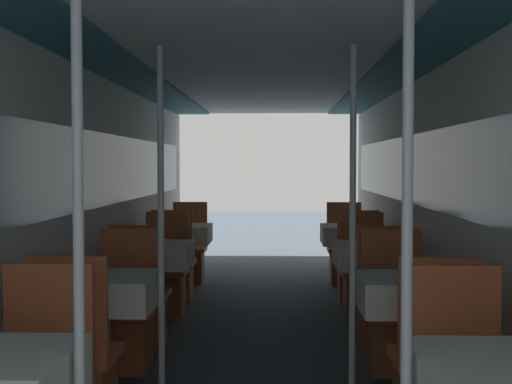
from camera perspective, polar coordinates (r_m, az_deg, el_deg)
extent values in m
cube|color=silver|center=(5.59, -13.67, -1.53)|extent=(0.05, 10.44, 2.17)
cube|color=#8CB2C6|center=(5.57, -13.58, 1.71)|extent=(0.03, 9.60, 0.61)
cube|color=silver|center=(5.53, 14.52, -1.58)|extent=(0.05, 10.44, 2.17)
cube|color=#8CB2C6|center=(5.51, 14.43, 1.70)|extent=(0.03, 9.60, 0.61)
cube|color=silver|center=(5.43, 0.35, 10.45)|extent=(2.71, 10.44, 0.04)
cube|color=#2D707F|center=(5.57, -11.32, 9.85)|extent=(0.49, 10.02, 0.03)
cube|color=#2D707F|center=(5.51, 12.13, 9.91)|extent=(0.49, 10.02, 0.03)
cube|color=#C66033|center=(3.56, -16.21, -9.80)|extent=(0.42, 0.04, 0.54)
cylinder|color=silver|center=(2.66, -14.00, -5.63)|extent=(0.04, 0.04, 2.17)
cylinder|color=#B7B7BC|center=(4.62, -12.09, -11.24)|extent=(0.08, 0.08, 0.72)
cube|color=#93704C|center=(4.55, -12.13, -6.71)|extent=(0.60, 0.60, 0.02)
cube|color=white|center=(4.56, -12.12, -7.80)|extent=(0.64, 0.64, 0.20)
cube|color=#C66033|center=(4.06, -14.10, -12.55)|extent=(0.42, 0.42, 0.05)
cube|color=#C66033|center=(3.82, -14.94, -8.98)|extent=(0.42, 0.04, 0.54)
cube|color=brown|center=(5.21, -10.52, -11.71)|extent=(0.36, 0.36, 0.39)
cube|color=#C66033|center=(5.16, -10.53, -9.33)|extent=(0.42, 0.42, 0.05)
cube|color=#C66033|center=(5.30, -10.11, -5.80)|extent=(0.42, 0.04, 0.54)
cylinder|color=silver|center=(4.43, -7.62, -2.45)|extent=(0.04, 0.04, 2.17)
cylinder|color=#4C4C51|center=(6.44, -8.13, -10.72)|extent=(0.31, 0.31, 0.01)
cylinder|color=#B7B7BC|center=(6.36, -8.15, -7.48)|extent=(0.08, 0.08, 0.72)
cube|color=#93704C|center=(6.31, -8.17, -4.18)|extent=(0.60, 0.60, 0.02)
cube|color=white|center=(6.32, -8.16, -4.97)|extent=(0.64, 0.64, 0.20)
cube|color=brown|center=(5.84, -9.13, -10.18)|extent=(0.36, 0.36, 0.39)
cube|color=#C66033|center=(5.79, -9.14, -8.05)|extent=(0.42, 0.42, 0.05)
cube|color=#C66033|center=(5.56, -9.54, -5.41)|extent=(0.42, 0.04, 0.54)
cube|color=brown|center=(6.96, -7.31, -8.14)|extent=(0.36, 0.36, 0.39)
cube|color=#C66033|center=(6.93, -7.32, -6.35)|extent=(0.42, 0.42, 0.05)
cube|color=#C66033|center=(7.08, -7.09, -3.76)|extent=(0.42, 0.04, 0.54)
cylinder|color=#4C4C51|center=(8.20, -5.94, -7.89)|extent=(0.31, 0.31, 0.01)
cylinder|color=#B7B7BC|center=(8.14, -5.95, -5.34)|extent=(0.08, 0.08, 0.72)
cube|color=#93704C|center=(8.10, -5.96, -2.75)|extent=(0.60, 0.60, 0.02)
cube|color=white|center=(8.11, -5.96, -3.37)|extent=(0.64, 0.64, 0.20)
cube|color=brown|center=(7.60, -6.53, -7.26)|extent=(0.36, 0.36, 0.39)
cube|color=#C66033|center=(7.57, -6.54, -5.61)|extent=(0.42, 0.42, 0.05)
cube|color=#C66033|center=(7.34, -6.76, -3.54)|extent=(0.42, 0.04, 0.54)
cube|color=brown|center=(8.74, -5.43, -6.01)|extent=(0.36, 0.36, 0.39)
cube|color=#C66033|center=(8.71, -5.44, -4.57)|extent=(0.42, 0.42, 0.05)
cube|color=#C66033|center=(8.87, -5.29, -2.54)|extent=(0.42, 0.04, 0.54)
cube|color=#93704C|center=(2.76, 19.50, -12.65)|extent=(0.60, 0.60, 0.02)
cube|color=#C66033|center=(3.49, 15.55, -10.03)|extent=(0.42, 0.04, 0.54)
cylinder|color=silver|center=(2.61, 11.97, -5.78)|extent=(0.04, 0.04, 2.17)
cylinder|color=#B7B7BC|center=(4.56, 12.30, -11.40)|extent=(0.08, 0.08, 0.72)
cube|color=#93704C|center=(4.49, 12.34, -6.82)|extent=(0.60, 0.60, 0.02)
cube|color=white|center=(4.51, 12.33, -7.92)|extent=(0.64, 0.64, 0.20)
cube|color=#C66033|center=(4.00, 13.88, -12.78)|extent=(0.42, 0.42, 0.05)
cube|color=#C66033|center=(3.75, 14.55, -9.17)|extent=(0.42, 0.04, 0.54)
cube|color=brown|center=(5.16, 11.07, -11.84)|extent=(0.36, 0.36, 0.39)
cube|color=#C66033|center=(5.12, 11.09, -9.45)|extent=(0.42, 0.42, 0.05)
cube|color=#C66033|center=(5.25, 10.77, -5.87)|extent=(0.42, 0.04, 0.54)
cylinder|color=silver|center=(4.40, 7.74, -2.49)|extent=(0.04, 0.04, 2.17)
cylinder|color=#4C4C51|center=(6.40, 9.22, -10.80)|extent=(0.31, 0.31, 0.01)
cylinder|color=#B7B7BC|center=(6.33, 9.24, -7.55)|extent=(0.08, 0.08, 0.72)
cube|color=#93704C|center=(6.27, 9.27, -4.22)|extent=(0.60, 0.60, 0.02)
cube|color=white|center=(6.29, 9.26, -5.02)|extent=(0.64, 0.64, 0.20)
cube|color=brown|center=(5.80, 10.00, -10.28)|extent=(0.36, 0.36, 0.39)
cube|color=#C66033|center=(5.75, 10.01, -8.13)|extent=(0.42, 0.42, 0.05)
cube|color=#C66033|center=(5.52, 10.32, -5.48)|extent=(0.42, 0.04, 0.54)
cube|color=brown|center=(6.93, 8.60, -8.20)|extent=(0.36, 0.36, 0.39)
cube|color=#C66033|center=(6.89, 8.61, -6.40)|extent=(0.42, 0.42, 0.05)
cube|color=#C66033|center=(7.04, 8.43, -3.80)|extent=(0.42, 0.04, 0.54)
cylinder|color=#4C4C51|center=(8.17, 7.54, -7.93)|extent=(0.31, 0.31, 0.01)
cylinder|color=#B7B7BC|center=(8.11, 7.55, -5.37)|extent=(0.08, 0.08, 0.72)
cube|color=#93704C|center=(8.07, 7.56, -2.77)|extent=(0.60, 0.60, 0.02)
cube|color=white|center=(8.08, 7.56, -3.40)|extent=(0.64, 0.64, 0.20)
cube|color=brown|center=(7.57, 8.00, -7.31)|extent=(0.36, 0.36, 0.39)
cube|color=#C66033|center=(7.54, 8.00, -5.66)|extent=(0.42, 0.42, 0.05)
cube|color=#C66033|center=(7.31, 8.18, -3.57)|extent=(0.42, 0.04, 0.54)
cube|color=brown|center=(8.71, 7.15, -6.04)|extent=(0.36, 0.36, 0.39)
cube|color=#C66033|center=(8.68, 7.16, -4.60)|extent=(0.42, 0.42, 0.05)
cube|color=#C66033|center=(8.84, 7.05, -2.56)|extent=(0.42, 0.04, 0.54)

